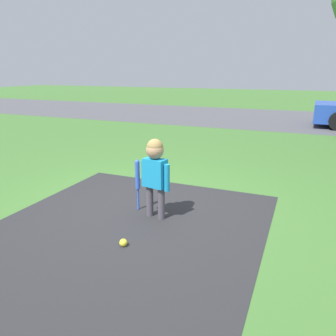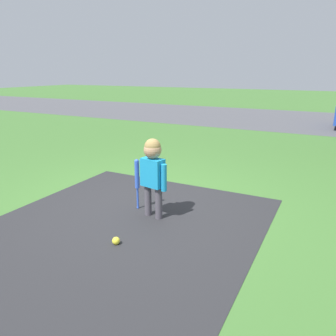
{
  "view_description": "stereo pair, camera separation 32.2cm",
  "coord_description": "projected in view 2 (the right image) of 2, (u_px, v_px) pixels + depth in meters",
  "views": [
    {
      "loc": [
        1.99,
        -3.71,
        1.77
      ],
      "look_at": [
        0.38,
        0.1,
        0.54
      ],
      "focal_mm": 35.0,
      "sensor_mm": 36.0,
      "label": 1
    },
    {
      "loc": [
        2.28,
        -3.58,
        1.77
      ],
      "look_at": [
        0.38,
        0.1,
        0.54
      ],
      "focal_mm": 35.0,
      "sensor_mm": 36.0,
      "label": 2
    }
  ],
  "objects": [
    {
      "name": "sports_ball",
      "position": [
        116.0,
        241.0,
        3.46
      ],
      "size": [
        0.08,
        0.08,
        0.08
      ],
      "color": "yellow",
      "rests_on": "ground"
    },
    {
      "name": "child",
      "position": [
        153.0,
        167.0,
        3.95
      ],
      "size": [
        0.4,
        0.21,
        1.0
      ],
      "rotation": [
        0.0,
        0.0,
        -0.19
      ],
      "color": "#4C4751",
      "rests_on": "ground"
    },
    {
      "name": "baseball_bat",
      "position": [
        137.0,
        177.0,
        4.25
      ],
      "size": [
        0.06,
        0.06,
        0.68
      ],
      "color": "blue",
      "rests_on": "ground"
    },
    {
      "name": "ground_plane",
      "position": [
        141.0,
        203.0,
        4.55
      ],
      "size": [
        60.0,
        60.0,
        0.0
      ],
      "primitive_type": "plane",
      "color": "#3D6B2D"
    },
    {
      "name": "street_strip",
      "position": [
        271.0,
        118.0,
        12.67
      ],
      "size": [
        40.0,
        6.0,
        0.01
      ],
      "color": "#4C4C51",
      "rests_on": "ground"
    }
  ]
}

